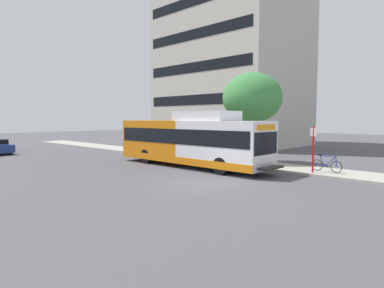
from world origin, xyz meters
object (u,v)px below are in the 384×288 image
transit_bus (190,141)px  bus_stop_sign_pole (313,146)px  street_tree_near_stop (252,98)px  bicycle_parked (327,164)px

transit_bus → bus_stop_sign_pole: size_ratio=4.71×
transit_bus → bus_stop_sign_pole: transit_bus is taller
street_tree_near_stop → bus_stop_sign_pole: bearing=-110.3°
transit_bus → bicycle_parked: (3.28, -7.75, -1.14)m
transit_bus → bicycle_parked: 8.50m
bicycle_parked → street_tree_near_stop: size_ratio=0.28×
transit_bus → bicycle_parked: size_ratio=6.96×
bus_stop_sign_pole → bicycle_parked: (0.87, -0.45, -1.09)m
transit_bus → bus_stop_sign_pole: (2.41, -7.31, -0.05)m
bus_stop_sign_pole → street_tree_near_stop: 6.49m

